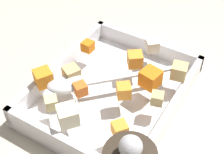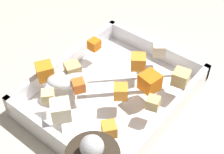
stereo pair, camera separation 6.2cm
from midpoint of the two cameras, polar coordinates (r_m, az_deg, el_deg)
ground_plane at (r=0.66m, az=3.91°, el=-3.74°), size 4.00×4.00×0.00m
baking_dish at (r=0.65m, az=2.71°, el=-3.15°), size 0.33×0.26×0.05m
carrot_chunk_mid_left at (r=0.59m, az=4.58°, el=-2.75°), size 0.04×0.04×0.03m
carrot_chunk_near_left at (r=0.60m, az=9.64°, el=-1.00°), size 0.04×0.04×0.03m
carrot_chunk_far_right at (r=0.60m, az=-3.05°, el=-1.70°), size 0.03×0.03×0.02m
carrot_chunk_corner_nw at (r=0.63m, az=-9.13°, el=0.89°), size 0.04×0.04×0.03m
carrot_chunk_back_center at (r=0.69m, az=-0.63°, el=5.71°), size 0.02×0.02×0.02m
carrot_chunk_mid_right at (r=0.65m, az=7.40°, el=2.60°), size 0.04×0.04×0.03m
carrot_chunk_far_left at (r=0.53m, az=2.84°, el=-9.44°), size 0.03×0.03×0.02m
potato_chunk_rim_edge at (r=0.58m, az=-8.39°, el=-3.56°), size 0.03×0.03×0.02m
potato_chunk_heap_top at (r=0.55m, az=-5.95°, el=-6.06°), size 0.05×0.05×0.03m
potato_chunk_corner_se at (r=0.58m, az=10.35°, el=-4.70°), size 0.03×0.03×0.02m
potato_chunk_under_handle at (r=0.63m, az=-4.20°, el=1.14°), size 0.04×0.04×0.03m
potato_chunk_near_spoon at (r=0.63m, az=14.89°, el=-0.24°), size 0.03×0.03×0.03m
parsnip_chunk_center at (r=0.69m, az=10.86°, el=4.75°), size 0.04×0.04×0.03m
serving_spoon at (r=0.61m, az=-3.92°, el=-0.54°), size 0.20×0.20×0.02m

